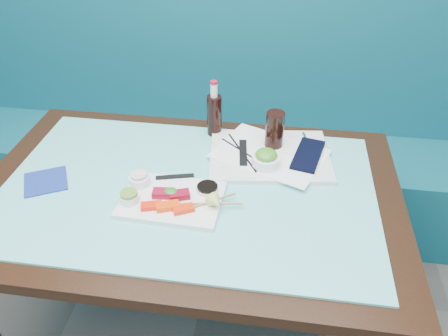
# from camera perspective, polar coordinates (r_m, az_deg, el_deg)

# --- Properties ---
(booth_bench) EXTENTS (3.00, 0.56, 1.17)m
(booth_bench) POSITION_cam_1_polar(r_m,az_deg,el_deg) (2.34, 0.01, 3.07)
(booth_bench) COLOR #105967
(booth_bench) RESTS_ON ground
(dining_table) EXTENTS (1.40, 0.90, 0.75)m
(dining_table) POSITION_cam_1_polar(r_m,az_deg,el_deg) (1.50, -4.61, -5.22)
(dining_table) COLOR black
(dining_table) RESTS_ON ground
(glass_top) EXTENTS (1.22, 0.76, 0.01)m
(glass_top) POSITION_cam_1_polar(r_m,az_deg,el_deg) (1.45, -4.78, -2.64)
(glass_top) COLOR #67CFCD
(glass_top) RESTS_ON dining_table
(sashimi_plate) EXTENTS (0.32, 0.24, 0.02)m
(sashimi_plate) POSITION_cam_1_polar(r_m,az_deg,el_deg) (1.39, -6.81, -4.12)
(sashimi_plate) COLOR white
(sashimi_plate) RESTS_ON glass_top
(salmon_left) EXTENTS (0.07, 0.05, 0.02)m
(salmon_left) POSITION_cam_1_polar(r_m,az_deg,el_deg) (1.35, -9.48, -4.90)
(salmon_left) COLOR #FF230A
(salmon_left) RESTS_ON sashimi_plate
(salmon_mid) EXTENTS (0.08, 0.06, 0.02)m
(salmon_mid) POSITION_cam_1_polar(r_m,az_deg,el_deg) (1.34, -7.37, -4.96)
(salmon_mid) COLOR #FF430A
(salmon_mid) RESTS_ON sashimi_plate
(salmon_right) EXTENTS (0.07, 0.06, 0.02)m
(salmon_right) POSITION_cam_1_polar(r_m,az_deg,el_deg) (1.33, -5.32, -5.36)
(salmon_right) COLOR #FF2D0A
(salmon_right) RESTS_ON sashimi_plate
(tuna_left) EXTENTS (0.07, 0.04, 0.02)m
(tuna_left) POSITION_cam_1_polar(r_m,az_deg,el_deg) (1.39, -8.02, -3.30)
(tuna_left) COLOR maroon
(tuna_left) RESTS_ON sashimi_plate
(tuna_right) EXTENTS (0.07, 0.06, 0.02)m
(tuna_right) POSITION_cam_1_polar(r_m,az_deg,el_deg) (1.38, -5.80, -3.53)
(tuna_right) COLOR maroon
(tuna_right) RESTS_ON sashimi_plate
(seaweed_garnish) EXTENTS (0.05, 0.05, 0.03)m
(seaweed_garnish) POSITION_cam_1_polar(r_m,az_deg,el_deg) (1.38, -6.98, -3.18)
(seaweed_garnish) COLOR #1F7A1C
(seaweed_garnish) RESTS_ON sashimi_plate
(ramekin_wasabi) EXTENTS (0.06, 0.06, 0.03)m
(ramekin_wasabi) POSITION_cam_1_polar(r_m,az_deg,el_deg) (1.38, -12.25, -3.86)
(ramekin_wasabi) COLOR white
(ramekin_wasabi) RESTS_ON sashimi_plate
(wasabi_fill) EXTENTS (0.07, 0.07, 0.01)m
(wasabi_fill) POSITION_cam_1_polar(r_m,az_deg,el_deg) (1.37, -12.35, -3.29)
(wasabi_fill) COLOR olive
(wasabi_fill) RESTS_ON ramekin_wasabi
(ramekin_ginger) EXTENTS (0.08, 0.08, 0.03)m
(ramekin_ginger) POSITION_cam_1_polar(r_m,az_deg,el_deg) (1.45, -10.97, -1.55)
(ramekin_ginger) COLOR white
(ramekin_ginger) RESTS_ON sashimi_plate
(ginger_fill) EXTENTS (0.07, 0.07, 0.01)m
(ginger_fill) POSITION_cam_1_polar(r_m,az_deg,el_deg) (1.43, -11.06, -0.93)
(ginger_fill) COLOR beige
(ginger_fill) RESTS_ON ramekin_ginger
(soy_dish) EXTENTS (0.08, 0.08, 0.01)m
(soy_dish) POSITION_cam_1_polar(r_m,az_deg,el_deg) (1.40, -2.18, -2.76)
(soy_dish) COLOR white
(soy_dish) RESTS_ON sashimi_plate
(soy_fill) EXTENTS (0.08, 0.08, 0.01)m
(soy_fill) POSITION_cam_1_polar(r_m,az_deg,el_deg) (1.39, -2.19, -2.45)
(soy_fill) COLOR black
(soy_fill) RESTS_ON soy_dish
(lemon_wedge) EXTENTS (0.06, 0.06, 0.05)m
(lemon_wedge) POSITION_cam_1_polar(r_m,az_deg,el_deg) (1.32, -1.09, -4.50)
(lemon_wedge) COLOR #D6DA67
(lemon_wedge) RESTS_ON sashimi_plate
(chopstick_sleeve) EXTENTS (0.13, 0.05, 0.00)m
(chopstick_sleeve) POSITION_cam_1_polar(r_m,az_deg,el_deg) (1.46, -6.43, -1.12)
(chopstick_sleeve) COLOR black
(chopstick_sleeve) RESTS_ON sashimi_plate
(wooden_chopstick_a) EXTENTS (0.17, 0.12, 0.01)m
(wooden_chopstick_a) POSITION_cam_1_polar(r_m,az_deg,el_deg) (1.35, -2.45, -4.63)
(wooden_chopstick_a) COLOR #996F48
(wooden_chopstick_a) RESTS_ON sashimi_plate
(wooden_chopstick_b) EXTENTS (0.21, 0.04, 0.01)m
(wooden_chopstick_b) POSITION_cam_1_polar(r_m,az_deg,el_deg) (1.35, -2.03, -4.67)
(wooden_chopstick_b) COLOR #A5884E
(wooden_chopstick_b) RESTS_ON sashimi_plate
(serving_tray) EXTENTS (0.46, 0.37, 0.02)m
(serving_tray) POSITION_cam_1_polar(r_m,az_deg,el_deg) (1.58, 5.97, 1.65)
(serving_tray) COLOR white
(serving_tray) RESTS_ON glass_top
(paper_placemat) EXTENTS (0.45, 0.39, 0.00)m
(paper_placemat) POSITION_cam_1_polar(r_m,az_deg,el_deg) (1.57, 5.99, 1.92)
(paper_placemat) COLOR white
(paper_placemat) RESTS_ON serving_tray
(seaweed_bowl) EXTENTS (0.12, 0.12, 0.04)m
(seaweed_bowl) POSITION_cam_1_polar(r_m,az_deg,el_deg) (1.50, 5.48, 0.90)
(seaweed_bowl) COLOR white
(seaweed_bowl) RESTS_ON serving_tray
(seaweed_salad) EXTENTS (0.10, 0.10, 0.04)m
(seaweed_salad) POSITION_cam_1_polar(r_m,az_deg,el_deg) (1.49, 5.54, 1.72)
(seaweed_salad) COLOR #3F8F21
(seaweed_salad) RESTS_ON seaweed_bowl
(cola_glass) EXTENTS (0.09, 0.09, 0.14)m
(cola_glass) POSITION_cam_1_polar(r_m,az_deg,el_deg) (1.58, 6.63, 5.01)
(cola_glass) COLOR black
(cola_glass) RESTS_ON serving_tray
(navy_pouch) EXTENTS (0.13, 0.21, 0.02)m
(navy_pouch) POSITION_cam_1_polar(r_m,az_deg,el_deg) (1.57, 10.91, 1.69)
(navy_pouch) COLOR black
(navy_pouch) RESTS_ON serving_tray
(fork) EXTENTS (0.03, 0.09, 0.01)m
(fork) POSITION_cam_1_polar(r_m,az_deg,el_deg) (1.66, 10.66, 3.69)
(fork) COLOR white
(fork) RESTS_ON serving_tray
(black_chopstick_a) EXTENTS (0.13, 0.23, 0.01)m
(black_chopstick_a) POSITION_cam_1_polar(r_m,az_deg,el_deg) (1.57, 2.37, 2.08)
(black_chopstick_a) COLOR black
(black_chopstick_a) RESTS_ON serving_tray
(black_chopstick_b) EXTENTS (0.18, 0.16, 0.01)m
(black_chopstick_b) POSITION_cam_1_polar(r_m,az_deg,el_deg) (1.57, 2.66, 2.05)
(black_chopstick_b) COLOR black
(black_chopstick_b) RESTS_ON serving_tray
(tray_sleeve) EXTENTS (0.05, 0.17, 0.00)m
(tray_sleeve) POSITION_cam_1_polar(r_m,az_deg,el_deg) (1.57, 2.51, 2.03)
(tray_sleeve) COLOR black
(tray_sleeve) RESTS_ON serving_tray
(cola_bottle_body) EXTENTS (0.06, 0.06, 0.16)m
(cola_bottle_body) POSITION_cam_1_polar(r_m,az_deg,el_deg) (1.67, -1.27, 6.87)
(cola_bottle_body) COLOR black
(cola_bottle_body) RESTS_ON glass_top
(cola_bottle_neck) EXTENTS (0.03, 0.03, 0.05)m
(cola_bottle_neck) POSITION_cam_1_polar(r_m,az_deg,el_deg) (1.62, -1.32, 10.10)
(cola_bottle_neck) COLOR white
(cola_bottle_neck) RESTS_ON cola_bottle_body
(cola_bottle_cap) EXTENTS (0.03, 0.03, 0.01)m
(cola_bottle_cap) POSITION_cam_1_polar(r_m,az_deg,el_deg) (1.61, -1.34, 11.09)
(cola_bottle_cap) COLOR red
(cola_bottle_cap) RESTS_ON cola_bottle_neck
(blue_napkin) EXTENTS (0.18, 0.18, 0.01)m
(blue_napkin) POSITION_cam_1_polar(r_m,az_deg,el_deg) (1.58, -22.26, -1.63)
(blue_napkin) COLOR navy
(blue_napkin) RESTS_ON glass_top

